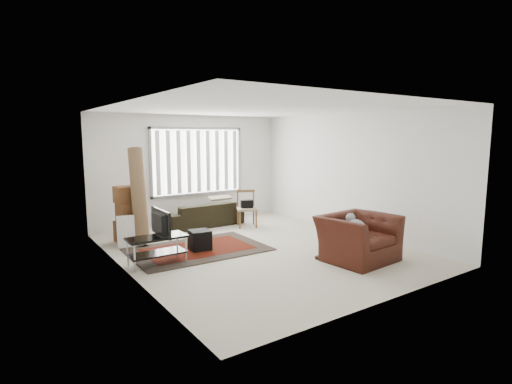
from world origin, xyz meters
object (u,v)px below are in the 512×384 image
sofa (203,211)px  side_chair (247,207)px  moving_boxes (127,216)px  armchair (358,235)px  tv_stand (157,244)px

sofa → side_chair: bearing=140.4°
moving_boxes → side_chair: size_ratio=1.33×
sofa → armchair: size_ratio=1.47×
sofa → side_chair: side_chair is taller
sofa → armchair: (1.02, -4.01, 0.09)m
armchair → sofa: bearing=99.6°
tv_stand → side_chair: size_ratio=1.14×
tv_stand → side_chair: bearing=29.1°
moving_boxes → armchair: 4.66m
moving_boxes → armchair: size_ratio=0.87×
side_chair → sofa: bearing=166.4°
tv_stand → sofa: 3.03m
sofa → armchair: 4.14m
moving_boxes → side_chair: moving_boxes is taller
side_chair → tv_stand: bearing=-126.4°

